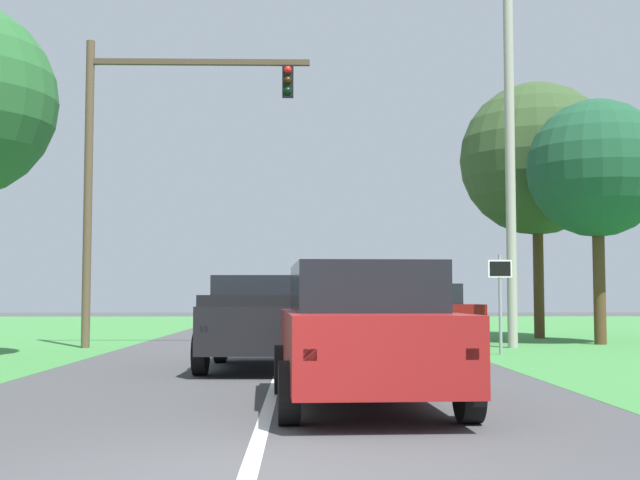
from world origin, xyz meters
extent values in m
plane|color=#424244|center=(0.00, 9.18, 0.00)|extent=(120.00, 120.00, 0.00)
cube|color=maroon|center=(1.24, 4.29, 0.80)|extent=(2.27, 4.99, 0.88)
cube|color=black|center=(1.23, 4.54, 1.56)|extent=(1.94, 3.12, 0.64)
cube|color=red|center=(0.52, 1.84, 0.84)|extent=(0.14, 0.07, 0.12)
cube|color=red|center=(2.20, 1.92, 0.84)|extent=(0.14, 0.07, 0.12)
cylinder|color=black|center=(0.15, 5.76, 0.36)|extent=(0.28, 0.73, 0.72)
cylinder|color=black|center=(2.20, 5.86, 0.36)|extent=(0.28, 0.73, 0.72)
cylinder|color=black|center=(0.29, 2.73, 0.36)|extent=(0.28, 0.73, 0.72)
cylinder|color=black|center=(2.34, 2.82, 0.36)|extent=(0.28, 0.73, 0.72)
cube|color=black|center=(-0.36, 10.25, 0.83)|extent=(2.16, 4.97, 0.86)
cube|color=black|center=(-0.37, 10.00, 1.55)|extent=(1.84, 1.91, 0.58)
cube|color=black|center=(-0.40, 8.72, 1.36)|extent=(1.98, 1.92, 0.20)
cube|color=red|center=(-1.26, 7.84, 0.87)|extent=(0.14, 0.06, 0.12)
cube|color=red|center=(0.41, 7.80, 0.87)|extent=(0.14, 0.06, 0.12)
cylinder|color=black|center=(-1.34, 11.80, 0.40)|extent=(0.26, 0.81, 0.80)
cylinder|color=black|center=(0.69, 11.74, 0.40)|extent=(0.26, 0.81, 0.80)
cylinder|color=black|center=(-1.42, 8.75, 0.40)|extent=(0.26, 0.81, 0.80)
cylinder|color=black|center=(0.61, 8.70, 0.40)|extent=(0.26, 0.81, 0.80)
cylinder|color=brown|center=(-5.62, 17.08, 4.37)|extent=(0.24, 0.24, 8.74)
cube|color=#4C3D2B|center=(-2.48, 17.08, 8.14)|extent=(6.27, 0.16, 0.16)
cube|color=black|center=(0.02, 17.08, 7.59)|extent=(0.32, 0.28, 0.90)
sphere|color=red|center=(0.02, 16.93, 7.89)|extent=(0.22, 0.22, 0.22)
sphere|color=black|center=(0.02, 16.93, 7.59)|extent=(0.22, 0.22, 0.22)
sphere|color=black|center=(0.02, 16.93, 7.29)|extent=(0.22, 0.22, 0.22)
cylinder|color=gray|center=(5.36, 14.12, 1.24)|extent=(0.08, 0.08, 2.48)
cube|color=white|center=(5.36, 14.09, 2.13)|extent=(0.60, 0.03, 0.44)
cube|color=black|center=(5.36, 14.08, 2.13)|extent=(0.52, 0.01, 0.36)
cylinder|color=#4C351E|center=(9.38, 18.47, 1.88)|extent=(0.36, 0.36, 3.76)
sphere|color=#1C4A2F|center=(9.38, 18.47, 5.32)|extent=(4.19, 4.19, 4.19)
cube|color=maroon|center=(3.59, 18.95, 0.77)|extent=(4.61, 2.01, 0.86)
cube|color=black|center=(3.82, 18.96, 1.51)|extent=(2.77, 1.74, 0.62)
cube|color=red|center=(1.32, 19.69, 0.81)|extent=(0.06, 0.14, 0.12)
cube|color=red|center=(1.35, 18.12, 0.81)|extent=(0.06, 0.14, 0.12)
cylinder|color=black|center=(4.98, 19.94, 0.34)|extent=(0.68, 0.24, 0.68)
cylinder|color=black|center=(5.02, 18.02, 0.34)|extent=(0.68, 0.24, 0.68)
cylinder|color=black|center=(2.15, 19.88, 0.34)|extent=(0.68, 0.24, 0.68)
cylinder|color=black|center=(2.19, 17.96, 0.34)|extent=(0.68, 0.24, 0.68)
cylinder|color=#9E998E|center=(6.34, 16.87, 5.01)|extent=(0.28, 0.28, 10.03)
cylinder|color=#4C351E|center=(8.61, 22.27, 2.12)|extent=(0.36, 0.36, 4.23)
sphere|color=#324B26|center=(8.61, 22.27, 6.23)|extent=(5.31, 5.31, 5.31)
camera|label=1|loc=(0.43, -6.90, 1.44)|focal=47.71mm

